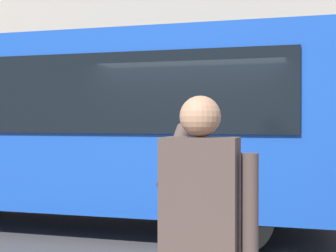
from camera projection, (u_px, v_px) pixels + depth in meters
ground_plane at (197, 240)px, 6.94m from camera, size 60.00×60.00×0.00m
red_bus at (66, 123)px, 8.12m from camera, size 9.05×2.54×3.08m
pedestrian_photographer at (201, 229)px, 2.56m from camera, size 0.53×0.52×1.70m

